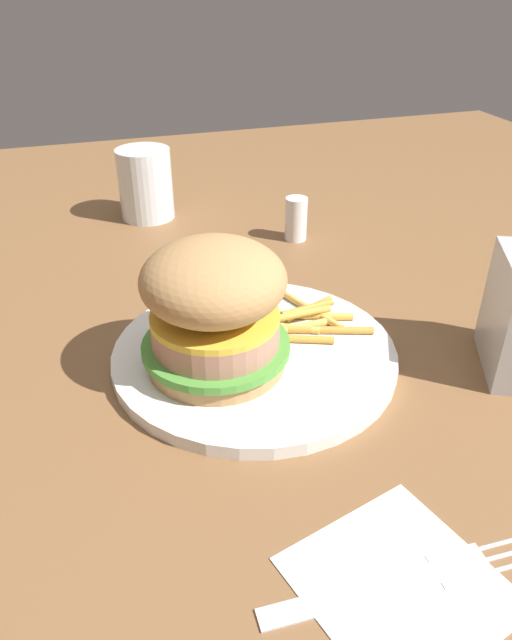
{
  "coord_description": "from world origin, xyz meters",
  "views": [
    {
      "loc": [
        0.13,
        0.41,
        0.32
      ],
      "look_at": [
        -0.0,
        -0.01,
        0.04
      ],
      "focal_mm": 33.49,
      "sensor_mm": 36.0,
      "label": 1
    }
  ],
  "objects": [
    {
      "name": "ground_plane",
      "position": [
        0.0,
        0.0,
        0.0
      ],
      "size": [
        1.6,
        1.6,
        0.0
      ],
      "primitive_type": "plane",
      "color": "brown"
    },
    {
      "name": "plate",
      "position": [
        -0.0,
        -0.01,
        0.01
      ],
      "size": [
        0.26,
        0.26,
        0.01
      ],
      "primitive_type": "cylinder",
      "color": "white",
      "rests_on": "ground_plane"
    },
    {
      "name": "sandwich",
      "position": [
        0.04,
        -0.0,
        0.07
      ],
      "size": [
        0.13,
        0.13,
        0.11
      ],
      "color": "tan",
      "rests_on": "plate"
    },
    {
      "name": "fries_pile",
      "position": [
        -0.06,
        -0.04,
        0.02
      ],
      "size": [
        0.1,
        0.1,
        0.01
      ],
      "color": "gold",
      "rests_on": "plate"
    },
    {
      "name": "napkin",
      "position": [
        -0.01,
        0.23,
        0.0
      ],
      "size": [
        0.13,
        0.13,
        0.0
      ],
      "primitive_type": "cube",
      "rotation": [
        0.0,
        0.0,
        0.26
      ],
      "color": "white",
      "rests_on": "ground_plane"
    },
    {
      "name": "fork",
      "position": [
        -0.01,
        0.23,
        0.0
      ],
      "size": [
        0.17,
        0.03,
        0.0
      ],
      "color": "silver",
      "rests_on": "napkin"
    },
    {
      "name": "drink_glass",
      "position": [
        0.04,
        -0.38,
        0.04
      ],
      "size": [
        0.07,
        0.07,
        0.09
      ],
      "color": "silver",
      "rests_on": "ground_plane"
    },
    {
      "name": "salt_shaker",
      "position": [
        -0.13,
        -0.25,
        0.03
      ],
      "size": [
        0.03,
        0.03,
        0.06
      ],
      "primitive_type": "cylinder",
      "color": "white",
      "rests_on": "ground_plane"
    }
  ]
}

